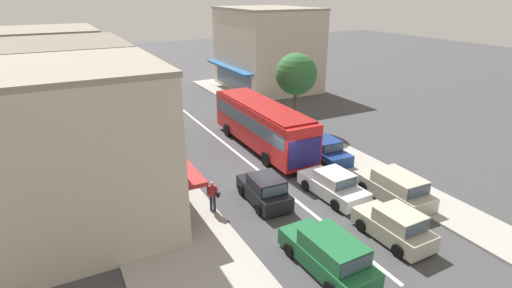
{
  "coord_description": "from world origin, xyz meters",
  "views": [
    {
      "loc": [
        -10.66,
        -18.24,
        10.59
      ],
      "look_at": [
        0.55,
        3.15,
        1.2
      ],
      "focal_mm": 28.0,
      "sensor_mm": 36.0,
      "label": 1
    }
  ],
  "objects_px": {
    "traffic_light_downstreet": "(130,76)",
    "pedestrian_far_walker": "(149,122)",
    "street_tree_right": "(296,74)",
    "pedestrian_with_handbag_near": "(213,194)",
    "parked_sedan_kerb_third": "(281,126)",
    "parked_wagon_kerb_front": "(395,188)",
    "pedestrian_browsing_midblock": "(165,143)",
    "sedan_behind_bus_mid": "(333,185)",
    "hatchback_behind_bus_near": "(395,226)",
    "city_bus": "(262,123)",
    "parked_wagon_kerb_rear": "(251,109)",
    "hatchback_queue_gap_filler": "(264,190)",
    "wagon_adjacent_lane_lead": "(329,254)",
    "parked_sedan_kerb_second": "(324,150)"
  },
  "relations": [
    {
      "from": "traffic_light_downstreet",
      "to": "pedestrian_far_walker",
      "type": "xyz_separation_m",
      "value": [
        -0.65,
        -9.47,
        -1.79
      ]
    },
    {
      "from": "street_tree_right",
      "to": "pedestrian_with_handbag_near",
      "type": "relative_size",
      "value": 3.71
    },
    {
      "from": "parked_sedan_kerb_third",
      "to": "parked_wagon_kerb_front",
      "type": "bearing_deg",
      "value": -90.06
    },
    {
      "from": "pedestrian_browsing_midblock",
      "to": "pedestrian_far_walker",
      "type": "relative_size",
      "value": 1.0
    },
    {
      "from": "sedan_behind_bus_mid",
      "to": "street_tree_right",
      "type": "xyz_separation_m",
      "value": [
        4.49,
        10.82,
        3.73
      ]
    },
    {
      "from": "hatchback_behind_bus_near",
      "to": "parked_wagon_kerb_front",
      "type": "xyz_separation_m",
      "value": [
        2.72,
        2.64,
        0.04
      ]
    },
    {
      "from": "parked_wagon_kerb_front",
      "to": "pedestrian_far_walker",
      "type": "distance_m",
      "value": 18.67
    },
    {
      "from": "street_tree_right",
      "to": "pedestrian_with_handbag_near",
      "type": "bearing_deg",
      "value": -139.18
    },
    {
      "from": "city_bus",
      "to": "pedestrian_browsing_midblock",
      "type": "relative_size",
      "value": 6.68
    },
    {
      "from": "parked_wagon_kerb_front",
      "to": "parked_wagon_kerb_rear",
      "type": "distance_m",
      "value": 16.96
    },
    {
      "from": "hatchback_queue_gap_filler",
      "to": "pedestrian_browsing_midblock",
      "type": "relative_size",
      "value": 2.32
    },
    {
      "from": "hatchback_queue_gap_filler",
      "to": "wagon_adjacent_lane_lead",
      "type": "relative_size",
      "value": 0.83
    },
    {
      "from": "city_bus",
      "to": "sedan_behind_bus_mid",
      "type": "xyz_separation_m",
      "value": [
        -0.03,
        -8.14,
        -1.22
      ]
    },
    {
      "from": "parked_sedan_kerb_third",
      "to": "street_tree_right",
      "type": "bearing_deg",
      "value": 26.64
    },
    {
      "from": "parked_wagon_kerb_rear",
      "to": "pedestrian_with_handbag_near",
      "type": "xyz_separation_m",
      "value": [
        -9.1,
        -13.71,
        0.32
      ]
    },
    {
      "from": "hatchback_queue_gap_filler",
      "to": "wagon_adjacent_lane_lead",
      "type": "height_order",
      "value": "wagon_adjacent_lane_lead"
    },
    {
      "from": "traffic_light_downstreet",
      "to": "wagon_adjacent_lane_lead",
      "type": "bearing_deg",
      "value": -86.39
    },
    {
      "from": "street_tree_right",
      "to": "pedestrian_browsing_midblock",
      "type": "xyz_separation_m",
      "value": [
        -11.07,
        -1.37,
        -3.32
      ]
    },
    {
      "from": "hatchback_behind_bus_near",
      "to": "traffic_light_downstreet",
      "type": "relative_size",
      "value": 0.89
    },
    {
      "from": "city_bus",
      "to": "pedestrian_browsing_midblock",
      "type": "height_order",
      "value": "city_bus"
    },
    {
      "from": "city_bus",
      "to": "parked_wagon_kerb_front",
      "type": "relative_size",
      "value": 2.39
    },
    {
      "from": "parked_wagon_kerb_front",
      "to": "parked_sedan_kerb_second",
      "type": "height_order",
      "value": "parked_wagon_kerb_front"
    },
    {
      "from": "parked_sedan_kerb_third",
      "to": "hatchback_queue_gap_filler",
      "type": "bearing_deg",
      "value": -125.7
    },
    {
      "from": "sedan_behind_bus_mid",
      "to": "parked_wagon_kerb_front",
      "type": "xyz_separation_m",
      "value": [
        2.64,
        -1.87,
        0.08
      ]
    },
    {
      "from": "pedestrian_browsing_midblock",
      "to": "parked_sedan_kerb_second",
      "type": "bearing_deg",
      "value": -29.06
    },
    {
      "from": "parked_sedan_kerb_third",
      "to": "pedestrian_far_walker",
      "type": "height_order",
      "value": "pedestrian_far_walker"
    },
    {
      "from": "hatchback_queue_gap_filler",
      "to": "sedan_behind_bus_mid",
      "type": "xyz_separation_m",
      "value": [
        3.6,
        -1.19,
        -0.05
      ]
    },
    {
      "from": "pedestrian_with_handbag_near",
      "to": "hatchback_behind_bus_near",
      "type": "bearing_deg",
      "value": -42.85
    },
    {
      "from": "city_bus",
      "to": "traffic_light_downstreet",
      "type": "xyz_separation_m",
      "value": [
        -5.81,
        15.78,
        0.97
      ]
    },
    {
      "from": "city_bus",
      "to": "pedestrian_far_walker",
      "type": "bearing_deg",
      "value": 135.71
    },
    {
      "from": "city_bus",
      "to": "wagon_adjacent_lane_lead",
      "type": "distance_m",
      "value": 13.6
    },
    {
      "from": "traffic_light_downstreet",
      "to": "street_tree_right",
      "type": "xyz_separation_m",
      "value": [
        10.27,
        -13.1,
        1.53
      ]
    },
    {
      "from": "sedan_behind_bus_mid",
      "to": "parked_sedan_kerb_third",
      "type": "bearing_deg",
      "value": 74.99
    },
    {
      "from": "parked_wagon_kerb_rear",
      "to": "traffic_light_downstreet",
      "type": "bearing_deg",
      "value": 133.72
    },
    {
      "from": "parked_wagon_kerb_rear",
      "to": "traffic_light_downstreet",
      "type": "height_order",
      "value": "traffic_light_downstreet"
    },
    {
      "from": "parked_sedan_kerb_third",
      "to": "traffic_light_downstreet",
      "type": "height_order",
      "value": "traffic_light_downstreet"
    },
    {
      "from": "hatchback_queue_gap_filler",
      "to": "parked_sedan_kerb_third",
      "type": "bearing_deg",
      "value": 54.3
    },
    {
      "from": "city_bus",
      "to": "parked_wagon_kerb_front",
      "type": "xyz_separation_m",
      "value": [
        2.62,
        -10.01,
        -1.14
      ]
    },
    {
      "from": "wagon_adjacent_lane_lead",
      "to": "parked_wagon_kerb_rear",
      "type": "relative_size",
      "value": 1.0
    },
    {
      "from": "parked_sedan_kerb_second",
      "to": "pedestrian_browsing_midblock",
      "type": "height_order",
      "value": "pedestrian_browsing_midblock"
    },
    {
      "from": "city_bus",
      "to": "parked_sedan_kerb_third",
      "type": "xyz_separation_m",
      "value": [
        2.63,
        1.76,
        -1.22
      ]
    },
    {
      "from": "sedan_behind_bus_mid",
      "to": "pedestrian_browsing_midblock",
      "type": "distance_m",
      "value": 11.52
    },
    {
      "from": "street_tree_right",
      "to": "pedestrian_far_walker",
      "type": "relative_size",
      "value": 3.71
    },
    {
      "from": "street_tree_right",
      "to": "pedestrian_far_walker",
      "type": "bearing_deg",
      "value": 161.64
    },
    {
      "from": "wagon_adjacent_lane_lead",
      "to": "parked_wagon_kerb_front",
      "type": "bearing_deg",
      "value": 23.95
    },
    {
      "from": "wagon_adjacent_lane_lead",
      "to": "traffic_light_downstreet",
      "type": "xyz_separation_m",
      "value": [
        -1.81,
        28.73,
        2.11
      ]
    },
    {
      "from": "parked_wagon_kerb_front",
      "to": "pedestrian_far_walker",
      "type": "xyz_separation_m",
      "value": [
        -9.08,
        16.32,
        0.32
      ]
    },
    {
      "from": "street_tree_right",
      "to": "parked_wagon_kerb_rear",
      "type": "bearing_deg",
      "value": 113.21
    },
    {
      "from": "city_bus",
      "to": "wagon_adjacent_lane_lead",
      "type": "height_order",
      "value": "city_bus"
    },
    {
      "from": "hatchback_queue_gap_filler",
      "to": "street_tree_right",
      "type": "distance_m",
      "value": 13.1
    }
  ]
}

